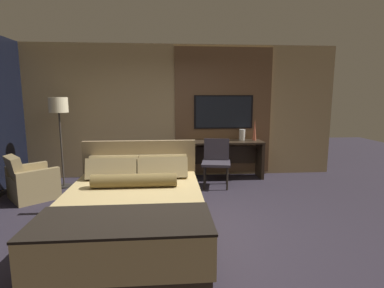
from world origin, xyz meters
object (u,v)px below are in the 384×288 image
(bed, at_px, (133,214))
(tv, at_px, (224,112))
(desk, at_px, (225,153))
(vase_short, at_px, (242,135))
(armchair_by_window, at_px, (32,183))
(vase_tall, at_px, (255,130))
(floor_lamp, at_px, (59,112))
(book, at_px, (224,140))
(desk_chair, at_px, (216,158))

(bed, height_order, tv, tv)
(desk, xyz_separation_m, vase_short, (0.39, 0.08, 0.38))
(tv, bearing_deg, armchair_by_window, -160.52)
(armchair_by_window, relative_size, vase_tall, 2.14)
(floor_lamp, relative_size, vase_short, 7.38)
(desk, xyz_separation_m, armchair_by_window, (-3.53, -1.04, -0.26))
(floor_lamp, bearing_deg, armchair_by_window, -117.05)
(desk, bearing_deg, book, -158.97)
(desk, relative_size, book, 6.28)
(bed, xyz_separation_m, desk_chair, (1.35, 2.22, 0.18))
(desk_chair, bearing_deg, floor_lamp, -171.96)
(desk_chair, bearing_deg, tv, 80.51)
(vase_tall, bearing_deg, bed, -128.97)
(desk, distance_m, tv, 0.89)
(desk, distance_m, desk_chair, 0.60)
(desk_chair, xyz_separation_m, vase_short, (0.66, 0.61, 0.37))
(floor_lamp, distance_m, vase_tall, 3.91)
(armchair_by_window, bearing_deg, desk, -112.94)
(floor_lamp, height_order, vase_tall, floor_lamp)
(desk, relative_size, vase_short, 6.83)
(book, bearing_deg, vase_tall, 4.46)
(armchair_by_window, bearing_deg, bed, -171.42)
(desk, relative_size, vase_tall, 3.51)
(armchair_by_window, xyz_separation_m, vase_tall, (4.18, 1.09, 0.75))
(bed, distance_m, vase_short, 3.52)
(bed, bearing_deg, desk_chair, 58.67)
(desk, xyz_separation_m, floor_lamp, (-3.21, -0.42, 0.91))
(vase_tall, xyz_separation_m, book, (-0.68, -0.05, -0.21))
(vase_short, xyz_separation_m, book, (-0.42, -0.09, -0.10))
(desk_chair, bearing_deg, vase_short, 53.45)
(bed, height_order, floor_lamp, floor_lamp)
(floor_lamp, bearing_deg, bed, -55.83)
(desk_chair, height_order, vase_short, vase_short)
(desk, relative_size, desk_chair, 1.75)
(bed, distance_m, desk, 3.21)
(tv, bearing_deg, vase_tall, -14.09)
(tv, relative_size, armchair_by_window, 1.31)
(floor_lamp, xyz_separation_m, book, (3.18, 0.41, -0.63))
(floor_lamp, bearing_deg, book, 7.33)
(bed, relative_size, desk, 1.39)
(bed, relative_size, floor_lamp, 1.29)
(vase_short, relative_size, book, 0.92)
(vase_short, distance_m, book, 0.44)
(tv, xyz_separation_m, desk_chair, (-0.27, -0.74, -0.85))
(floor_lamp, height_order, book, floor_lamp)
(armchair_by_window, relative_size, book, 3.83)
(tv, distance_m, vase_short, 0.63)
(tv, relative_size, book, 5.02)
(desk, distance_m, floor_lamp, 3.36)
(book, bearing_deg, armchair_by_window, -163.55)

